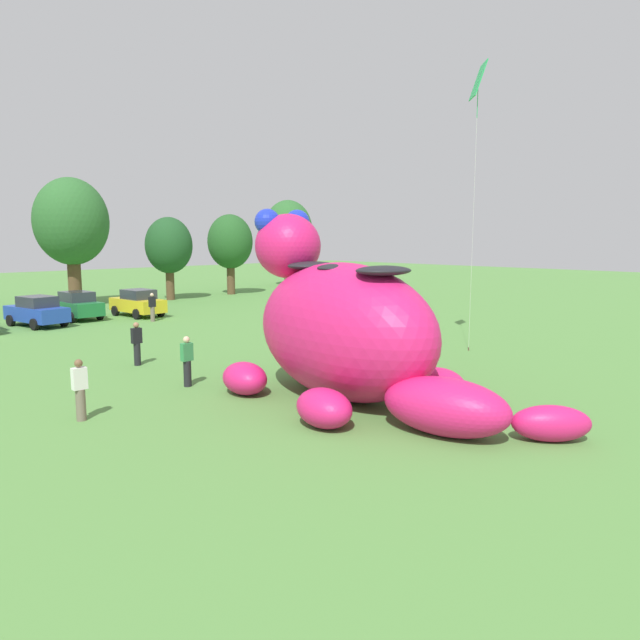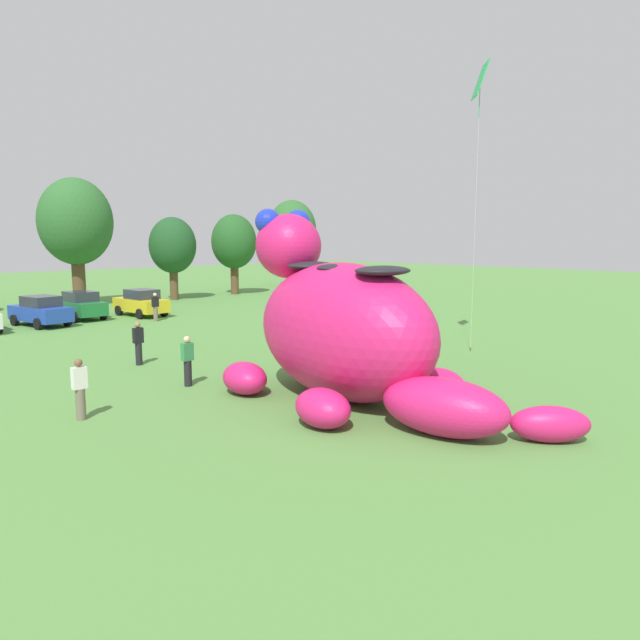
# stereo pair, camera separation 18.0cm
# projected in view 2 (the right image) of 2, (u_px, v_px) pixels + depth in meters

# --- Properties ---
(ground_plane) EXTENTS (160.00, 160.00, 0.00)m
(ground_plane) POSITION_uv_depth(u_px,v_px,m) (356.00, 402.00, 17.80)
(ground_plane) COLOR #568E42
(giant_inflatable_creature) EXTENTS (6.70, 11.91, 5.96)m
(giant_inflatable_creature) POSITION_uv_depth(u_px,v_px,m) (343.00, 329.00, 18.03)
(giant_inflatable_creature) COLOR #E01E6B
(giant_inflatable_creature) RESTS_ON ground
(car_blue) EXTENTS (2.47, 4.34, 1.72)m
(car_blue) POSITION_uv_depth(u_px,v_px,m) (41.00, 311.00, 33.05)
(car_blue) COLOR #2347B7
(car_blue) RESTS_ON ground
(car_green) EXTENTS (2.06, 4.16, 1.72)m
(car_green) POSITION_uv_depth(u_px,v_px,m) (80.00, 305.00, 35.85)
(car_green) COLOR #1E7238
(car_green) RESTS_ON ground
(car_yellow) EXTENTS (2.16, 4.21, 1.72)m
(car_yellow) POSITION_uv_depth(u_px,v_px,m) (141.00, 303.00, 37.28)
(car_yellow) COLOR yellow
(car_yellow) RESTS_ON ground
(tree_centre) EXTENTS (5.22, 5.22, 9.27)m
(tree_centre) POSITION_uv_depth(u_px,v_px,m) (76.00, 223.00, 42.27)
(tree_centre) COLOR brown
(tree_centre) RESTS_ON ground
(tree_centre_right) EXTENTS (3.73, 3.73, 6.62)m
(tree_centre_right) POSITION_uv_depth(u_px,v_px,m) (173.00, 246.00, 46.73)
(tree_centre_right) COLOR brown
(tree_centre_right) RESTS_ON ground
(tree_mid_right) EXTENTS (3.95, 3.95, 7.02)m
(tree_mid_right) POSITION_uv_depth(u_px,v_px,m) (234.00, 242.00, 51.37)
(tree_mid_right) COLOR brown
(tree_mid_right) RESTS_ON ground
(tree_right) EXTENTS (4.96, 4.96, 8.81)m
(tree_right) POSITION_uv_depth(u_px,v_px,m) (292.00, 230.00, 60.08)
(tree_right) COLOR brown
(tree_right) RESTS_ON ground
(spectator_near_inflatable) EXTENTS (0.38, 0.26, 1.71)m
(spectator_near_inflatable) POSITION_uv_depth(u_px,v_px,m) (155.00, 307.00, 34.91)
(spectator_near_inflatable) COLOR #726656
(spectator_near_inflatable) RESTS_ON ground
(spectator_mid_field) EXTENTS (0.38, 0.26, 1.71)m
(spectator_mid_field) POSITION_uv_depth(u_px,v_px,m) (138.00, 344.00, 22.86)
(spectator_mid_field) COLOR black
(spectator_mid_field) RESTS_ON ground
(spectator_by_cars) EXTENTS (0.38, 0.26, 1.71)m
(spectator_by_cars) POSITION_uv_depth(u_px,v_px,m) (188.00, 361.00, 19.59)
(spectator_by_cars) COLOR black
(spectator_by_cars) RESTS_ON ground
(spectator_wandering) EXTENTS (0.38, 0.26, 1.71)m
(spectator_wandering) POSITION_uv_depth(u_px,v_px,m) (80.00, 390.00, 15.93)
(spectator_wandering) COLOR #726656
(spectator_wandering) RESTS_ON ground
(spectator_far_side) EXTENTS (0.38, 0.26, 1.71)m
(spectator_far_side) POSITION_uv_depth(u_px,v_px,m) (349.00, 313.00, 32.36)
(spectator_far_side) COLOR #2D334C
(spectator_far_side) RESTS_ON ground
(tethered_flying_kite) EXTENTS (1.13, 1.13, 12.18)m
(tethered_flying_kite) POSITION_uv_depth(u_px,v_px,m) (480.00, 86.00, 24.27)
(tethered_flying_kite) COLOR brown
(tethered_flying_kite) RESTS_ON ground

